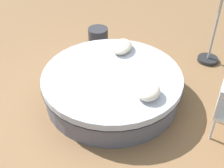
% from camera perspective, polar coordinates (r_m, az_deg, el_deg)
% --- Properties ---
extents(ground_plane, '(16.00, 16.00, 0.00)m').
position_cam_1_polar(ground_plane, '(5.45, -0.00, -2.74)').
color(ground_plane, olive).
extents(round_bed, '(2.49, 2.49, 0.55)m').
position_cam_1_polar(round_bed, '(5.27, -0.00, -0.41)').
color(round_bed, '#595966').
rests_on(round_bed, ground_plane).
extents(throw_pillow_0, '(0.46, 0.39, 0.21)m').
position_cam_1_polar(throw_pillow_0, '(4.61, 7.02, -1.33)').
color(throw_pillow_0, silver).
rests_on(throw_pillow_0, round_bed).
extents(throw_pillow_1, '(0.54, 0.37, 0.18)m').
position_cam_1_polar(throw_pillow_1, '(5.72, 1.94, 7.35)').
color(throw_pillow_1, beige).
rests_on(throw_pillow_1, round_bed).
extents(side_table, '(0.45, 0.45, 0.50)m').
position_cam_1_polar(side_table, '(6.78, -2.71, 8.87)').
color(side_table, '#333338').
rests_on(side_table, ground_plane).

